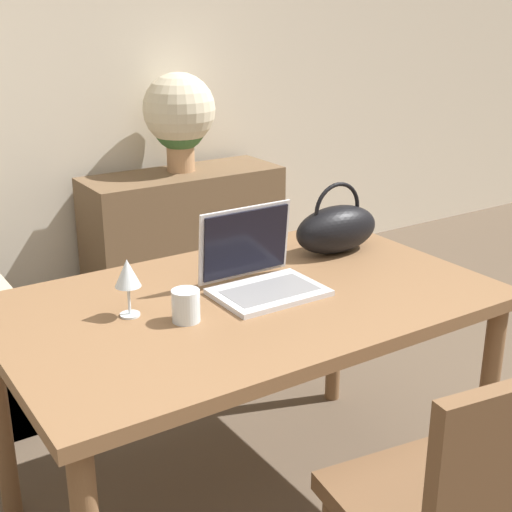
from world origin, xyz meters
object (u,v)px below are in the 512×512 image
(chair, at_px, (463,507))
(wine_glass, at_px, (127,275))
(drinking_glass, at_px, (186,306))
(laptop, at_px, (258,268))
(flower_vase, at_px, (179,116))
(handbag, at_px, (336,228))

(chair, height_order, wine_glass, wine_glass)
(chair, distance_m, drinking_glass, 0.85)
(laptop, height_order, flower_vase, flower_vase)
(laptop, xyz_separation_m, drinking_glass, (-0.29, -0.09, -0.02))
(chair, bearing_deg, handbag, 75.11)
(chair, distance_m, wine_glass, 1.01)
(handbag, bearing_deg, drinking_glass, -162.59)
(handbag, relative_size, flower_vase, 0.63)
(laptop, height_order, wine_glass, laptop)
(handbag, height_order, flower_vase, flower_vase)
(laptop, bearing_deg, chair, -89.96)
(drinking_glass, relative_size, handbag, 0.28)
(handbag, bearing_deg, flower_vase, 82.20)
(laptop, bearing_deg, drinking_glass, -162.99)
(chair, height_order, handbag, handbag)
(drinking_glass, distance_m, wine_glass, 0.18)
(drinking_glass, distance_m, handbag, 0.73)
(chair, xyz_separation_m, flower_vase, (0.62, 2.52, 0.50))
(chair, relative_size, drinking_glass, 9.93)
(flower_vase, bearing_deg, wine_glass, -121.64)
(laptop, bearing_deg, handbag, 17.70)
(laptop, xyz_separation_m, flower_vase, (0.62, 1.69, 0.19))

